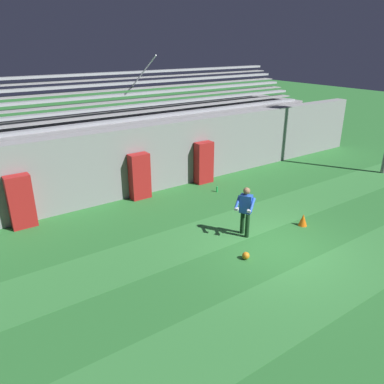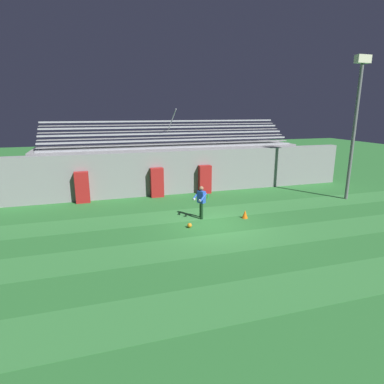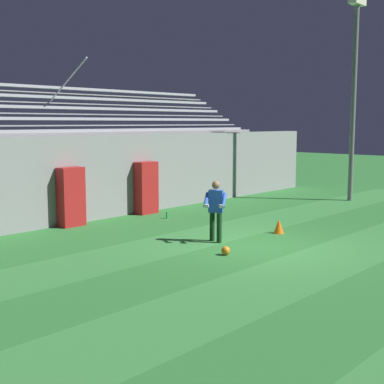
% 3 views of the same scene
% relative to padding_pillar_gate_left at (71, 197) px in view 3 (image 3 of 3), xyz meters
% --- Properties ---
extents(ground_plane, '(80.00, 80.00, 0.00)m').
position_rel_padding_pillar_gate_left_xyz_m(ground_plane, '(1.59, -5.95, -0.92)').
color(ground_plane, '#2D7533').
extents(turf_stripe_mid, '(28.00, 1.98, 0.01)m').
position_rel_padding_pillar_gate_left_xyz_m(turf_stripe_mid, '(1.59, -7.99, -0.92)').
color(turf_stripe_mid, '#38843D').
rests_on(turf_stripe_mid, ground).
extents(turf_stripe_far, '(28.00, 1.98, 0.01)m').
position_rel_padding_pillar_gate_left_xyz_m(turf_stripe_far, '(1.59, -4.04, -0.92)').
color(turf_stripe_far, '#38843D').
rests_on(turf_stripe_far, ground).
extents(back_wall, '(24.00, 0.60, 2.80)m').
position_rel_padding_pillar_gate_left_xyz_m(back_wall, '(1.59, 0.55, 0.48)').
color(back_wall, gray).
rests_on(back_wall, ground).
extents(padding_pillar_gate_left, '(0.80, 0.44, 1.85)m').
position_rel_padding_pillar_gate_left_xyz_m(padding_pillar_gate_left, '(0.00, 0.00, 0.00)').
color(padding_pillar_gate_left, '#B21E1E').
rests_on(padding_pillar_gate_left, ground).
extents(padding_pillar_gate_right, '(0.80, 0.44, 1.85)m').
position_rel_padding_pillar_gate_left_xyz_m(padding_pillar_gate_right, '(3.18, 0.00, 0.00)').
color(padding_pillar_gate_right, '#B21E1E').
rests_on(padding_pillar_gate_right, ground).
extents(bleacher_stand, '(18.00, 4.05, 5.43)m').
position_rel_padding_pillar_gate_left_xyz_m(bleacher_stand, '(1.59, 2.89, 0.58)').
color(bleacher_stand, gray).
rests_on(bleacher_stand, ground).
extents(floodlight_pole, '(0.90, 0.36, 8.31)m').
position_rel_padding_pillar_gate_left_xyz_m(floodlight_pole, '(11.08, -3.89, 4.31)').
color(floodlight_pole, slate).
rests_on(floodlight_pole, ground).
extents(goalkeeper, '(0.71, 0.74, 1.67)m').
position_rel_padding_pillar_gate_left_xyz_m(goalkeeper, '(1.31, -4.77, 0.03)').
color(goalkeeper, '#143319').
rests_on(goalkeeper, ground).
extents(soccer_ball, '(0.22, 0.22, 0.22)m').
position_rel_padding_pillar_gate_left_xyz_m(soccer_ball, '(0.37, -5.88, -0.81)').
color(soccer_ball, orange).
rests_on(soccer_ball, ground).
extents(traffic_cone, '(0.30, 0.30, 0.42)m').
position_rel_padding_pillar_gate_left_xyz_m(traffic_cone, '(3.45, -5.40, -0.71)').
color(traffic_cone, orange).
rests_on(traffic_cone, ground).
extents(water_bottle, '(0.07, 0.07, 0.24)m').
position_rel_padding_pillar_gate_left_xyz_m(water_bottle, '(2.95, -1.27, -0.80)').
color(water_bottle, green).
rests_on(water_bottle, ground).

